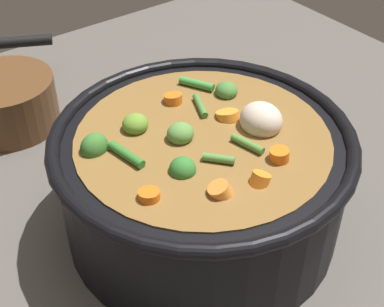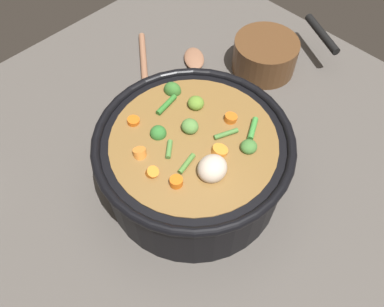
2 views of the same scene
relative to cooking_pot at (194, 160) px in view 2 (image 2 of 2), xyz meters
name	(u,v)px [view 2 (image 2 of 2)]	position (x,y,z in m)	size (l,w,h in m)	color
ground_plane	(193,181)	(0.00, 0.00, -0.07)	(1.10, 1.10, 0.00)	#514C47
cooking_pot	(194,160)	(0.00, 0.00, 0.00)	(0.33, 0.33, 0.16)	black
wooden_spoon	(172,60)	(-0.20, -0.26, -0.06)	(0.20, 0.20, 0.02)	#946347
small_saucepan	(266,55)	(-0.33, -0.10, -0.03)	(0.23, 0.20, 0.07)	brown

